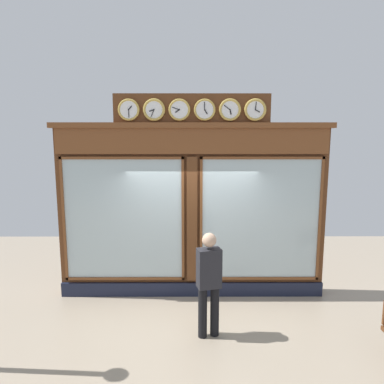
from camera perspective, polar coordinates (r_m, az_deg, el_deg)
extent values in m
cube|color=#5B3319|center=(6.80, 0.00, -3.54)|extent=(5.19, 0.30, 3.30)
cube|color=#191E33|center=(7.13, 0.00, -15.80)|extent=(5.19, 0.08, 0.28)
cube|color=brown|center=(6.46, 0.00, 8.44)|extent=(5.08, 0.08, 0.48)
cube|color=brown|center=(6.48, 0.00, 10.99)|extent=(5.29, 0.20, 0.10)
cube|color=silver|center=(6.80, 11.25, -4.49)|extent=(2.24, 0.02, 2.33)
cube|color=brown|center=(6.61, 11.59, 5.56)|extent=(2.34, 0.04, 0.05)
cube|color=brown|center=(7.14, 10.99, -13.85)|extent=(2.34, 0.04, 0.05)
cube|color=brown|center=(7.09, 20.42, -4.32)|extent=(0.05, 0.04, 2.43)
cube|color=brown|center=(6.65, 1.51, -4.62)|extent=(0.05, 0.04, 2.43)
cube|color=silver|center=(6.79, -11.26, -4.51)|extent=(2.24, 0.02, 2.33)
cube|color=brown|center=(6.60, -11.61, 5.55)|extent=(2.34, 0.04, 0.05)
cube|color=brown|center=(7.14, -11.00, -13.88)|extent=(2.34, 0.04, 0.05)
cube|color=brown|center=(7.08, -20.46, -4.35)|extent=(0.05, 0.04, 2.43)
cube|color=brown|center=(6.65, -1.51, -4.63)|extent=(0.05, 0.04, 2.43)
cube|color=#5B3319|center=(6.65, 0.00, -4.62)|extent=(0.20, 0.10, 2.43)
cube|color=#5B3319|center=(6.54, 0.00, 13.41)|extent=(2.91, 0.06, 0.60)
cylinder|color=white|center=(6.56, 10.44, 13.25)|extent=(0.33, 0.02, 0.33)
torus|color=gold|center=(6.56, 10.44, 13.25)|extent=(0.41, 0.05, 0.41)
cube|color=black|center=(6.55, 10.80, 13.06)|extent=(0.09, 0.01, 0.06)
cube|color=black|center=(6.55, 10.53, 13.86)|extent=(0.02, 0.01, 0.14)
sphere|color=black|center=(6.54, 10.47, 13.26)|extent=(0.02, 0.02, 0.02)
cylinder|color=white|center=(6.50, 6.31, 13.39)|extent=(0.33, 0.02, 0.33)
torus|color=gold|center=(6.49, 6.31, 13.39)|extent=(0.40, 0.05, 0.40)
cube|color=black|center=(6.48, 6.42, 13.02)|extent=(0.04, 0.01, 0.09)
cube|color=black|center=(6.48, 5.82, 13.77)|extent=(0.12, 0.01, 0.09)
sphere|color=black|center=(6.48, 6.33, 13.40)|extent=(0.02, 0.02, 0.02)
cylinder|color=white|center=(6.46, 2.11, 13.46)|extent=(0.33, 0.02, 0.33)
torus|color=gold|center=(6.46, 2.11, 13.46)|extent=(0.40, 0.04, 0.40)
cube|color=black|center=(6.44, 2.32, 13.13)|extent=(0.06, 0.01, 0.09)
cube|color=black|center=(6.45, 2.10, 14.08)|extent=(0.02, 0.01, 0.14)
sphere|color=black|center=(6.44, 2.12, 13.47)|extent=(0.02, 0.02, 0.02)
cylinder|color=white|center=(6.46, -2.11, 13.46)|extent=(0.33, 0.02, 0.33)
torus|color=gold|center=(6.46, -2.11, 13.46)|extent=(0.40, 0.04, 0.40)
cube|color=black|center=(6.44, -2.45, 13.24)|extent=(0.08, 0.01, 0.07)
cube|color=black|center=(6.45, -2.71, 13.67)|extent=(0.14, 0.01, 0.06)
sphere|color=black|center=(6.44, -2.11, 13.47)|extent=(0.02, 0.02, 0.02)
cylinder|color=white|center=(6.49, -6.31, 13.39)|extent=(0.33, 0.02, 0.33)
torus|color=gold|center=(6.49, -6.31, 13.39)|extent=(0.41, 0.05, 0.41)
cube|color=black|center=(6.48, -6.70, 13.27)|extent=(0.09, 0.01, 0.05)
cube|color=black|center=(6.47, -6.56, 12.83)|extent=(0.07, 0.01, 0.13)
sphere|color=black|center=(6.47, -6.33, 13.40)|extent=(0.02, 0.02, 0.02)
cylinder|color=white|center=(6.56, -10.45, 13.26)|extent=(0.33, 0.02, 0.33)
torus|color=gold|center=(6.55, -10.45, 13.26)|extent=(0.40, 0.04, 0.40)
cube|color=black|center=(6.54, -10.21, 13.56)|extent=(0.07, 0.01, 0.08)
cube|color=black|center=(6.54, -10.43, 12.66)|extent=(0.02, 0.01, 0.14)
sphere|color=black|center=(6.54, -10.47, 13.27)|extent=(0.02, 0.02, 0.02)
cylinder|color=black|center=(5.73, 1.76, -19.31)|extent=(0.14, 0.14, 0.82)
cylinder|color=black|center=(5.78, 3.77, -19.03)|extent=(0.14, 0.14, 0.82)
cube|color=#232328|center=(5.45, 2.83, -12.48)|extent=(0.40, 0.31, 0.62)
sphere|color=tan|center=(5.31, 2.87, -7.95)|extent=(0.22, 0.22, 0.22)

